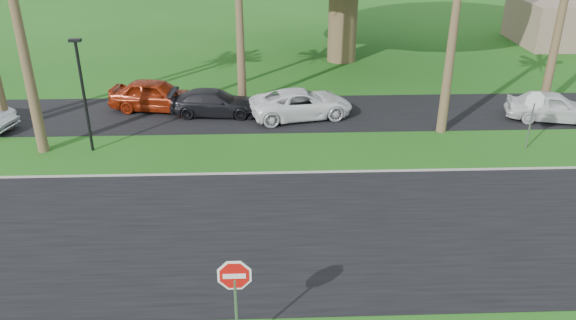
% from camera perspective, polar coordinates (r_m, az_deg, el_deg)
% --- Properties ---
extents(ground, '(120.00, 120.00, 0.00)m').
position_cam_1_polar(ground, '(16.16, -6.43, -11.16)').
color(ground, '#195014').
rests_on(ground, ground).
extents(road, '(120.00, 8.00, 0.02)m').
position_cam_1_polar(road, '(17.80, -6.02, -7.31)').
color(road, black).
rests_on(road, ground).
extents(parking_strip, '(120.00, 5.00, 0.02)m').
position_cam_1_polar(parking_strip, '(27.22, -4.75, 4.70)').
color(parking_strip, black).
rests_on(parking_strip, ground).
extents(curb, '(120.00, 0.12, 0.06)m').
position_cam_1_polar(curb, '(21.30, -5.40, -1.38)').
color(curb, gray).
rests_on(curb, ground).
extents(stop_sign_near, '(1.05, 0.07, 2.62)m').
position_cam_1_polar(stop_sign_near, '(12.67, -5.40, -12.77)').
color(stop_sign_near, gray).
rests_on(stop_sign_near, ground).
extents(stop_sign_far, '(1.05, 0.07, 2.62)m').
position_cam_1_polar(stop_sign_far, '(24.79, 23.66, 4.84)').
color(stop_sign_far, gray).
rests_on(stop_sign_far, ground).
extents(streetlight_right, '(0.45, 0.25, 4.64)m').
position_cam_1_polar(streetlight_right, '(23.69, -20.12, 6.81)').
color(streetlight_right, black).
rests_on(streetlight_right, ground).
extents(car_red, '(4.72, 2.58, 1.52)m').
position_cam_1_polar(car_red, '(28.12, -13.24, 6.41)').
color(car_red, maroon).
rests_on(car_red, ground).
extents(car_dark, '(4.30, 1.99, 1.22)m').
position_cam_1_polar(car_dark, '(27.04, -7.48, 5.77)').
color(car_dark, black).
rests_on(car_dark, ground).
extents(car_minivan, '(5.17, 3.20, 1.33)m').
position_cam_1_polar(car_minivan, '(26.50, 1.36, 5.71)').
color(car_minivan, white).
rests_on(car_minivan, ground).
extents(car_pickup, '(4.33, 2.56, 1.38)m').
position_cam_1_polar(car_pickup, '(28.80, 25.25, 4.92)').
color(car_pickup, silver).
rests_on(car_pickup, ground).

